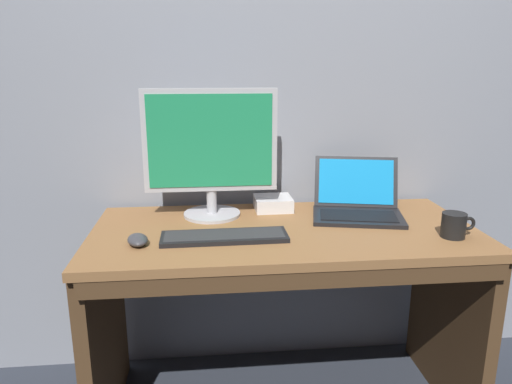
# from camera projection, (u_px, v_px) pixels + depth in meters

# --- Properties ---
(back_wall) EXTENTS (4.16, 0.04, 2.71)m
(back_wall) POSITION_uv_depth(u_px,v_px,m) (272.00, 61.00, 1.98)
(back_wall) COLOR gray
(back_wall) RESTS_ON ground
(desk) EXTENTS (1.41, 0.66, 0.76)m
(desk) POSITION_uv_depth(u_px,v_px,m) (284.00, 287.00, 1.82)
(desk) COLOR olive
(desk) RESTS_ON ground
(laptop_black) EXTENTS (0.40, 0.37, 0.21)m
(laptop_black) POSITION_uv_depth(u_px,v_px,m) (357.00, 207.00, 1.90)
(laptop_black) COLOR black
(laptop_black) RESTS_ON desk
(external_monitor) EXTENTS (0.51, 0.22, 0.50)m
(external_monitor) POSITION_uv_depth(u_px,v_px,m) (211.00, 150.00, 1.83)
(external_monitor) COLOR #B7B7BC
(external_monitor) RESTS_ON desk
(wired_keyboard) EXTENTS (0.44, 0.14, 0.02)m
(wired_keyboard) POSITION_uv_depth(u_px,v_px,m) (224.00, 237.00, 1.65)
(wired_keyboard) COLOR black
(wired_keyboard) RESTS_ON desk
(computer_mouse) EXTENTS (0.09, 0.12, 0.03)m
(computer_mouse) POSITION_uv_depth(u_px,v_px,m) (138.00, 240.00, 1.59)
(computer_mouse) COLOR #38383D
(computer_mouse) RESTS_ON desk
(external_drive_box) EXTENTS (0.15, 0.14, 0.05)m
(external_drive_box) POSITION_uv_depth(u_px,v_px,m) (273.00, 203.00, 1.98)
(external_drive_box) COLOR silver
(external_drive_box) RESTS_ON desk
(coffee_mug) EXTENTS (0.12, 0.08, 0.09)m
(coffee_mug) POSITION_uv_depth(u_px,v_px,m) (454.00, 225.00, 1.66)
(coffee_mug) COLOR black
(coffee_mug) RESTS_ON desk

